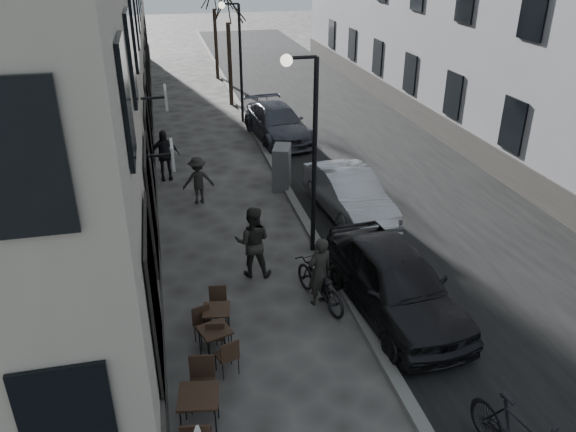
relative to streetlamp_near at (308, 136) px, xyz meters
name	(u,v)px	position (x,y,z in m)	size (l,w,h in m)	color
ground	(404,419)	(0.17, -6.00, -3.16)	(120.00, 120.00, 0.00)	#363331
road	(338,128)	(4.02, 10.00, -3.16)	(7.30, 60.00, 0.00)	black
kerb	(255,133)	(0.37, 10.00, -3.10)	(0.25, 60.00, 0.12)	#65635E
streetlamp_near	(308,136)	(0.00, 0.00, 0.00)	(0.90, 0.28, 5.09)	black
streetlamp_far	(236,50)	(0.00, 12.00, 0.00)	(0.90, 0.28, 5.09)	black
tree_near	(227,5)	(0.07, 15.00, 1.50)	(2.40, 2.40, 5.70)	black
bistro_set_a	(200,410)	(-3.24, -5.49, -2.67)	(0.75, 1.65, 0.95)	#2F2015
bistro_set_b	(215,340)	(-2.79, -3.70, -2.75)	(0.79, 1.41, 0.81)	#2F2015
bistro_set_c	(217,320)	(-2.68, -3.03, -2.75)	(0.62, 1.38, 0.79)	#2F2015
utility_cabinet	(282,167)	(0.27, 4.23, -2.45)	(0.52, 0.95, 1.42)	#58585A
bicycle	(319,284)	(-0.32, -2.35, -2.66)	(0.66, 1.91, 1.00)	black
cyclist_rider	(320,271)	(-0.32, -2.35, -2.34)	(0.60, 0.39, 1.64)	black
pedestrian_near	(253,242)	(-1.55, -0.84, -2.26)	(0.87, 0.68, 1.80)	#282622
pedestrian_mid	(198,180)	(-2.48, 3.68, -2.41)	(0.96, 0.55, 1.49)	#262421
pedestrian_far	(164,155)	(-3.43, 5.84, -2.30)	(1.01, 0.42, 1.73)	black
car_near	(395,281)	(1.17, -3.03, -2.39)	(1.83, 4.54, 1.55)	black
car_mid	(349,193)	(1.76, 1.81, -2.48)	(1.45, 4.15, 1.37)	#9FA2A8
car_far	(277,123)	(1.17, 9.23, -2.48)	(1.89, 4.66, 1.35)	#3E3F49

